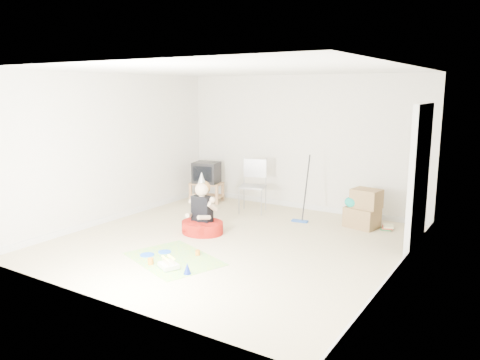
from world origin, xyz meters
The scene contains 16 objects.
ground centered at (0.00, 0.00, 0.00)m, with size 5.00×5.00×0.00m, color beige.
doorway_recess centered at (2.48, 1.20, 1.02)m, with size 0.02×0.90×2.05m, color black.
tv_stand centered at (-1.89, 1.94, 0.24)m, with size 0.73×0.55×0.41m.
crt_tv centered at (-1.89, 1.94, 0.62)m, with size 0.51×0.42×0.44m, color black.
folding_chair centered at (-0.63, 1.70, 0.51)m, with size 0.59×0.57×1.05m.
cardboard_boxes centered at (1.47, 1.84, 0.32)m, with size 0.61×0.51×0.67m.
floor_mop centered at (0.42, 1.57, 0.26)m, with size 0.30×0.39×1.17m.
book_pile centered at (1.87, 1.95, 0.04)m, with size 0.22×0.25×0.08m.
seated_woman centered at (-0.65, 0.12, 0.22)m, with size 0.73×0.73×1.02m.
party_mat centered at (-0.27, -1.06, 0.00)m, with size 1.32×0.95×0.01m, color #E22F7F.
birthday_cake centered at (-0.10, -1.37, 0.04)m, with size 0.32×0.30×0.13m.
blue_plate_near centered at (-0.55, -0.93, 0.01)m, with size 0.19×0.19×0.01m, color blue.
blue_plate_far centered at (-0.68, -1.16, 0.01)m, with size 0.20×0.20×0.01m, color blue.
orange_cup_near centered at (-0.07, -0.78, 0.04)m, with size 0.07×0.07×0.08m, color orange.
orange_cup_far centered at (-0.39, -1.40, 0.05)m, with size 0.08×0.08×0.09m, color orange.
blue_party_hat centered at (0.23, -1.39, 0.08)m, with size 0.10×0.10×0.15m, color #1A33B8.
Camera 1 is at (3.80, -5.81, 2.32)m, focal length 35.00 mm.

